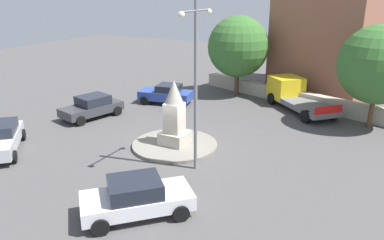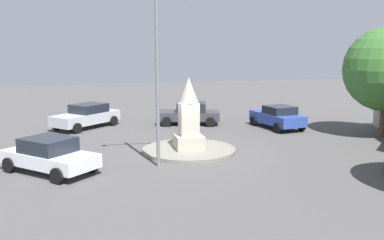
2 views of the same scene
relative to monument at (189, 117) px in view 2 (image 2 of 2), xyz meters
name	(u,v)px [view 2 (image 2 of 2)]	position (x,y,z in m)	size (l,w,h in m)	color
ground_plane	(189,152)	(0.00, 0.00, -1.74)	(80.00, 80.00, 0.00)	#4F4C4C
traffic_island	(189,150)	(0.00, 0.00, -1.66)	(4.65, 4.65, 0.17)	gray
monument	(189,117)	(0.00, 0.00, 0.00)	(1.37, 1.37, 3.55)	#B2AA99
streetlamp	(157,59)	(-1.87, -2.25, 2.93)	(2.76, 0.28, 7.81)	slate
car_white_far_side	(49,155)	(-6.42, -2.12, -0.99)	(4.23, 4.21, 1.47)	silver
car_blue_waiting	(278,117)	(6.86, 4.76, -1.00)	(2.58, 4.13, 1.46)	#2D479E
car_dark_grey_parked_left	(190,113)	(1.73, 7.40, -0.99)	(4.37, 2.81, 1.47)	#38383D
car_silver_parked_right	(87,116)	(-4.97, 7.73, -0.97)	(4.49, 4.38, 1.52)	#B7BABF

